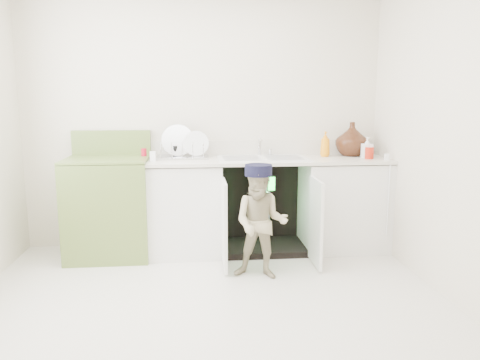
# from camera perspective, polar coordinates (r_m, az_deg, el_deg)

# --- Properties ---
(ground) EXTENTS (3.50, 3.50, 0.00)m
(ground) POSITION_cam_1_polar(r_m,az_deg,el_deg) (3.50, -3.64, -14.92)
(ground) COLOR beige
(ground) RESTS_ON ground
(room_shell) EXTENTS (6.00, 5.50, 1.26)m
(room_shell) POSITION_cam_1_polar(r_m,az_deg,el_deg) (3.18, -3.89, 5.97)
(room_shell) COLOR beige
(room_shell) RESTS_ON ground
(counter_run) EXTENTS (2.44, 1.02, 1.23)m
(counter_run) POSITION_cam_1_polar(r_m,az_deg,el_deg) (4.54, 3.08, -2.66)
(counter_run) COLOR white
(counter_run) RESTS_ON ground
(avocado_stove) EXTENTS (0.75, 0.65, 1.16)m
(avocado_stove) POSITION_cam_1_polar(r_m,az_deg,el_deg) (4.53, -15.65, -3.03)
(avocado_stove) COLOR olive
(avocado_stove) RESTS_ON ground
(repair_worker) EXTENTS (0.53, 0.61, 0.94)m
(repair_worker) POSITION_cam_1_polar(r_m,az_deg,el_deg) (3.83, 2.55, -5.07)
(repair_worker) COLOR #BBAF86
(repair_worker) RESTS_ON ground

